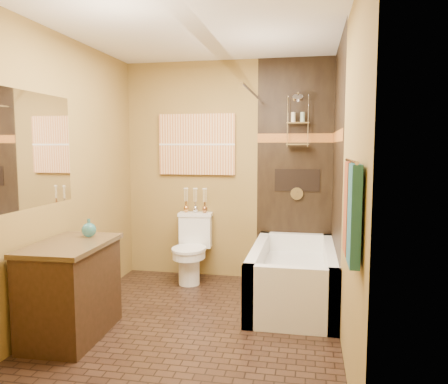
% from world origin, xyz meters
% --- Properties ---
extents(floor, '(3.00, 3.00, 0.00)m').
position_xyz_m(floor, '(0.00, 0.00, 0.00)').
color(floor, black).
rests_on(floor, ground).
extents(wall_left, '(0.02, 3.00, 2.50)m').
position_xyz_m(wall_left, '(-1.20, 0.00, 1.25)').
color(wall_left, olive).
rests_on(wall_left, floor).
extents(wall_right, '(0.02, 3.00, 2.50)m').
position_xyz_m(wall_right, '(1.20, 0.00, 1.25)').
color(wall_right, olive).
rests_on(wall_right, floor).
extents(wall_back, '(2.40, 0.02, 2.50)m').
position_xyz_m(wall_back, '(0.00, 1.50, 1.25)').
color(wall_back, olive).
rests_on(wall_back, floor).
extents(wall_front, '(2.40, 0.02, 2.50)m').
position_xyz_m(wall_front, '(0.00, -1.50, 1.25)').
color(wall_front, olive).
rests_on(wall_front, floor).
extents(ceiling, '(3.00, 3.00, 0.00)m').
position_xyz_m(ceiling, '(0.00, 0.00, 2.50)').
color(ceiling, silver).
rests_on(ceiling, wall_back).
extents(alcove_tile_back, '(0.85, 0.01, 2.50)m').
position_xyz_m(alcove_tile_back, '(0.78, 1.49, 1.25)').
color(alcove_tile_back, black).
rests_on(alcove_tile_back, wall_back).
extents(alcove_tile_right, '(0.01, 1.50, 2.50)m').
position_xyz_m(alcove_tile_right, '(1.19, 0.75, 1.25)').
color(alcove_tile_right, black).
rests_on(alcove_tile_right, wall_right).
extents(mosaic_band_back, '(0.85, 0.01, 0.10)m').
position_xyz_m(mosaic_band_back, '(0.78, 1.48, 1.62)').
color(mosaic_band_back, '#9A511C').
rests_on(mosaic_band_back, alcove_tile_back).
extents(mosaic_band_right, '(0.01, 1.50, 0.10)m').
position_xyz_m(mosaic_band_right, '(1.18, 0.75, 1.62)').
color(mosaic_band_right, '#9A511C').
rests_on(mosaic_band_right, alcove_tile_right).
extents(alcove_niche, '(0.50, 0.01, 0.25)m').
position_xyz_m(alcove_niche, '(0.80, 1.48, 1.15)').
color(alcove_niche, black).
rests_on(alcove_niche, alcove_tile_back).
extents(shower_fixtures, '(0.24, 0.33, 1.16)m').
position_xyz_m(shower_fixtures, '(0.80, 1.38, 1.67)').
color(shower_fixtures, silver).
rests_on(shower_fixtures, floor).
extents(curtain_rod, '(0.03, 1.55, 0.03)m').
position_xyz_m(curtain_rod, '(0.40, 0.75, 2.02)').
color(curtain_rod, silver).
rests_on(curtain_rod, wall_back).
extents(towel_bar, '(0.02, 0.55, 0.02)m').
position_xyz_m(towel_bar, '(1.15, -1.05, 1.45)').
color(towel_bar, silver).
rests_on(towel_bar, wall_right).
extents(towel_teal, '(0.05, 0.22, 0.52)m').
position_xyz_m(towel_teal, '(1.16, -1.18, 1.18)').
color(towel_teal, '#20586B').
rests_on(towel_teal, towel_bar).
extents(towel_rust, '(0.05, 0.22, 0.52)m').
position_xyz_m(towel_rust, '(1.16, -0.92, 1.18)').
color(towel_rust, '#96361B').
rests_on(towel_rust, towel_bar).
extents(sunset_painting, '(0.90, 0.04, 0.70)m').
position_xyz_m(sunset_painting, '(-0.36, 1.48, 1.55)').
color(sunset_painting, '#C7652E').
rests_on(sunset_painting, wall_back).
extents(vanity_mirror, '(0.01, 1.00, 0.90)m').
position_xyz_m(vanity_mirror, '(-1.19, -0.37, 1.50)').
color(vanity_mirror, white).
rests_on(vanity_mirror, wall_left).
extents(bathtub, '(0.80, 1.50, 0.55)m').
position_xyz_m(bathtub, '(0.80, 0.75, 0.22)').
color(bathtub, white).
rests_on(bathtub, floor).
extents(toilet, '(0.40, 0.58, 0.76)m').
position_xyz_m(toilet, '(-0.36, 1.22, 0.39)').
color(toilet, white).
rests_on(toilet, floor).
extents(vanity, '(0.56, 0.89, 0.77)m').
position_xyz_m(vanity, '(-0.92, -0.37, 0.39)').
color(vanity, black).
rests_on(vanity, floor).
extents(teal_bottle, '(0.12, 0.12, 0.19)m').
position_xyz_m(teal_bottle, '(-0.87, -0.14, 0.85)').
color(teal_bottle, teal).
rests_on(teal_bottle, vanity).
extents(bud_vases, '(0.28, 0.06, 0.28)m').
position_xyz_m(bud_vases, '(-0.36, 1.39, 0.91)').
color(bud_vases, '#C0823C').
rests_on(bud_vases, toilet).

